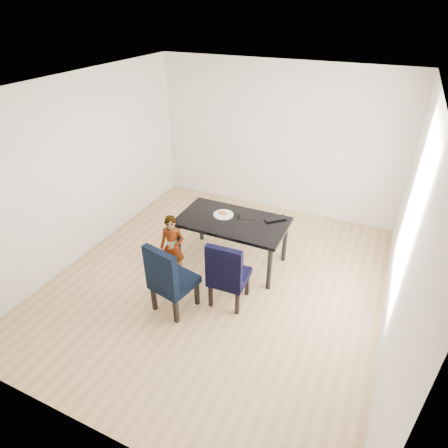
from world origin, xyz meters
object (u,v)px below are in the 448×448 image
at_px(chair_left, 174,276).
at_px(chair_right, 229,271).
at_px(laptop, 274,217).
at_px(child, 172,247).
at_px(plate, 223,215).
at_px(dining_table, 232,241).

relative_size(chair_left, chair_right, 1.04).
relative_size(chair_right, laptop, 2.98).
distance_m(child, plate, 0.91).
bearing_deg(child, chair_right, -24.88).
xyz_separation_m(dining_table, laptop, (0.53, 0.32, 0.39)).
bearing_deg(laptop, plate, -24.12).
height_order(chair_left, laptop, chair_left).
relative_size(child, plate, 3.30).
bearing_deg(laptop, chair_left, 19.85).
xyz_separation_m(child, laptop, (1.18, 0.97, 0.27)).
distance_m(chair_right, plate, 1.06).
relative_size(dining_table, plate, 5.35).
relative_size(chair_left, child, 1.04).
distance_m(chair_right, child, 0.98).
height_order(chair_left, chair_right, chair_left).
height_order(dining_table, plate, plate).
xyz_separation_m(chair_left, laptop, (0.81, 1.54, 0.25)).
distance_m(dining_table, laptop, 0.73).
bearing_deg(plate, chair_right, -61.07).
xyz_separation_m(chair_right, laptop, (0.22, 1.14, 0.27)).
xyz_separation_m(child, plate, (0.47, 0.73, 0.26)).
height_order(chair_right, child, same).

